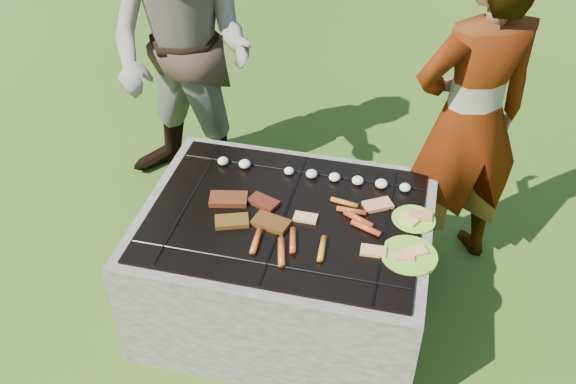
% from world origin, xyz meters
% --- Properties ---
extents(lawn, '(60.00, 60.00, 0.00)m').
position_xyz_m(lawn, '(0.00, 0.00, 0.00)').
color(lawn, '#234912').
rests_on(lawn, ground).
extents(fire_pit, '(1.30, 1.00, 0.62)m').
position_xyz_m(fire_pit, '(0.00, 0.00, 0.28)').
color(fire_pit, gray).
rests_on(fire_pit, ground).
extents(mushrooms, '(0.94, 0.06, 0.04)m').
position_xyz_m(mushrooms, '(0.09, 0.29, 0.63)').
color(mushrooms, beige).
rests_on(mushrooms, fire_pit).
extents(pork_slabs, '(0.41, 0.28, 0.03)m').
position_xyz_m(pork_slabs, '(-0.17, -0.03, 0.62)').
color(pork_slabs, brown).
rests_on(pork_slabs, fire_pit).
extents(sausages, '(0.53, 0.48, 0.03)m').
position_xyz_m(sausages, '(0.17, -0.10, 0.63)').
color(sausages, orange).
rests_on(sausages, fire_pit).
extents(bread_on_grate, '(0.43, 0.40, 0.02)m').
position_xyz_m(bread_on_grate, '(0.32, 0.03, 0.62)').
color(bread_on_grate, '#FBE480').
rests_on(bread_on_grate, fire_pit).
extents(plate_far, '(0.23, 0.23, 0.03)m').
position_xyz_m(plate_far, '(0.56, 0.10, 0.61)').
color(plate_far, '#D4FF3C').
rests_on(plate_far, fire_pit).
extents(plate_near, '(0.24, 0.24, 0.03)m').
position_xyz_m(plate_near, '(0.56, -0.13, 0.61)').
color(plate_near, gold).
rests_on(plate_near, fire_pit).
extents(cook, '(0.74, 0.66, 1.70)m').
position_xyz_m(cook, '(0.75, 0.58, 0.85)').
color(cook, gray).
rests_on(cook, ground).
extents(bystander, '(1.01, 0.87, 1.80)m').
position_xyz_m(bystander, '(-0.77, 0.83, 0.90)').
color(bystander, gray).
rests_on(bystander, ground).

